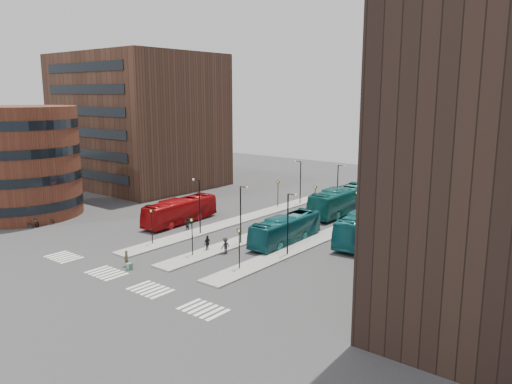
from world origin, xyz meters
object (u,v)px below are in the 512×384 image
Objects in this scene: commuter_a at (188,224)px; suitcase at (129,266)px; teal_bus_b at (341,201)px; teal_bus_c at (368,225)px; teal_bus_d at (421,193)px; commuter_c at (225,246)px; teal_bus_a at (286,229)px; bicycle_mid at (33,223)px; bicycle_near at (28,224)px; red_bus at (180,211)px; commuter_b at (207,243)px; traveller at (126,259)px; bicycle_far at (48,220)px.

suitcase is at bearing 113.37° from commuter_a.
suitcase is 0.05× the size of teal_bus_b.
teal_bus_b is 12.27m from teal_bus_c.
commuter_c is at bearing -104.78° from teal_bus_d.
teal_bus_a is 5.97× the size of bicycle_mid.
teal_bus_d is at bearing 175.16° from commuter_c.
red_bus is at bearing -62.55° from bicycle_near.
teal_bus_b is 7.76× the size of commuter_b.
commuter_b is at bearing 74.40° from traveller.
suitcase is 0.06× the size of teal_bus_a.
teal_bus_c is 39.13m from bicycle_near.
bicycle_mid is at bearing -155.39° from teal_bus_c.
traveller is 8.33m from commuter_b.
teal_bus_d is at bearing -60.87° from bicycle_far.
teal_bus_b is 7.25× the size of bicycle_mid.
bicycle_far is at bearing 172.48° from traveller.
commuter_c is (-6.92, -33.05, -1.03)m from teal_bus_d.
teal_bus_a reaches higher than traveller.
traveller is (-5.03, -30.30, -1.01)m from teal_bus_b.
teal_bus_b is 8.34× the size of traveller.
teal_bus_d is 43.09m from traveller.
commuter_c is at bearing -28.07° from red_bus.
commuter_a is at bearing 115.07° from suitcase.
suitcase is 43.22m from teal_bus_d.
suitcase is at bearing -14.92° from commuter_c.
red_bus reaches higher than bicycle_far.
traveller is 0.94× the size of commuter_c.
traveller is (-6.91, -15.28, -0.69)m from teal_bus_a.
commuter_c is at bearing -99.61° from bicycle_far.
suitcase is 13.72m from commuter_a.
commuter_b is at bearing -91.98° from bicycle_near.
bicycle_mid is (-26.93, -13.68, -0.93)m from teal_bus_a.
suitcase is 0.35× the size of bicycle_mid.
commuter_c is at bearing -88.74° from bicycle_mid.
traveller reaches higher than bicycle_mid.
teal_bus_d is at bearing 78.48° from teal_bus_a.
teal_bus_d reaches higher than commuter_c.
bicycle_near is at bearing -130.66° from teal_bus_d.
commuter_b is at bearing 79.63° from suitcase.
teal_bus_b is at bearing 82.63° from traveller.
commuter_a is (-16.11, -29.40, -1.08)m from teal_bus_d.
teal_bus_c reaches higher than commuter_b.
commuter_a is at bearing -72.96° from bicycle_near.
bicycle_far is at bearing -143.84° from red_bus.
red_bus is 6.25× the size of bicycle_mid.
commuter_a is (3.09, -1.71, -0.77)m from red_bus.
suitcase is 0.40× the size of traveller.
traveller is 20.30m from bicycle_far.
traveller is 1.00× the size of commuter_a.
suitcase is 0.38× the size of commuter_c.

